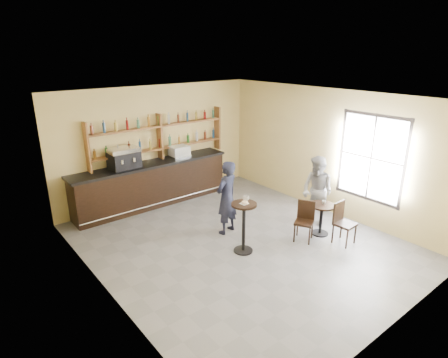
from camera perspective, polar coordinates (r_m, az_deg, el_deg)
floor at (r=8.51m, az=2.35°, el=-9.66°), size 7.00×7.00×0.00m
ceiling at (r=7.50m, az=2.69°, el=12.26°), size 7.00×7.00×0.00m
wall_back at (r=10.64m, az=-10.03°, el=5.32°), size 7.00×0.00×7.00m
wall_front at (r=5.91m, az=25.66°, el=-7.98°), size 7.00×0.00×7.00m
wall_left at (r=6.42m, az=-18.18°, el=-4.80°), size 0.00×7.00×7.00m
wall_right at (r=10.01m, az=15.59°, el=4.02°), size 0.00×7.00×7.00m
window_pane at (r=9.37m, az=21.52°, el=2.98°), size 0.00×2.00×2.00m
window_frame at (r=9.36m, az=21.50°, el=2.97°), size 0.04×1.70×2.10m
shelf_unit at (r=10.48m, az=-9.75°, el=6.30°), size 4.00×0.26×1.40m
liquor_bottles at (r=10.44m, az=-9.80°, el=7.21°), size 3.68×0.10×1.00m
bar_counter at (r=10.43m, az=-10.84°, el=-0.74°), size 4.46×0.87×1.21m
espresso_machine at (r=9.86m, az=-15.00°, el=3.09°), size 0.79×0.55×0.53m
pastry_case at (r=10.63m, az=-6.85°, el=4.16°), size 0.59×0.50×0.32m
pedestal_table at (r=7.93m, az=3.01°, el=-7.44°), size 0.69×0.69×1.11m
napkin at (r=7.70m, az=3.08°, el=-3.75°), size 0.16×0.16×0.00m
donut at (r=7.69m, az=3.19°, el=-3.58°), size 0.16×0.16×0.05m
cup_pedestal at (r=7.83m, az=3.37°, el=-2.95°), size 0.13×0.13×0.10m
man_main at (r=8.60m, az=0.41°, el=-2.87°), size 0.72×0.55×1.74m
cafe_table at (r=9.00m, az=14.56°, el=-5.97°), size 0.77×0.77×0.74m
cup_cafe at (r=8.87m, az=14.98°, el=-3.46°), size 0.09×0.09×0.08m
chair_west at (r=8.59m, az=12.10°, el=-6.42°), size 0.53×0.53×0.91m
chair_south at (r=8.69m, az=17.97°, el=-6.50°), size 0.44×0.44×0.95m
patron_second at (r=9.32m, az=14.00°, el=-1.79°), size 0.71×0.88×1.71m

